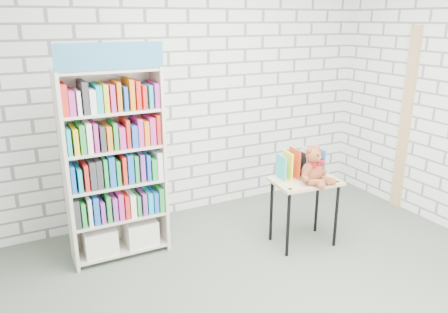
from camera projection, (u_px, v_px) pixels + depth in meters
name	position (u px, v px, depth m)	size (l,w,h in m)	color
ground	(290.00, 299.00, 3.53)	(4.50, 4.50, 0.00)	#4D584A
room_shell	(302.00, 77.00, 2.99)	(4.52, 4.02, 2.81)	silver
bookshelf	(114.00, 164.00, 3.96)	(0.89, 0.34, 1.99)	beige
display_table	(305.00, 189.00, 4.25)	(0.67, 0.50, 0.68)	tan
table_books	(301.00, 164.00, 4.27)	(0.46, 0.24, 0.26)	#2BBBBD
teddy_bear	(314.00, 168.00, 4.10)	(0.32, 0.32, 0.36)	brown
door_trim	(406.00, 121.00, 4.99)	(0.05, 0.12, 2.10)	tan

